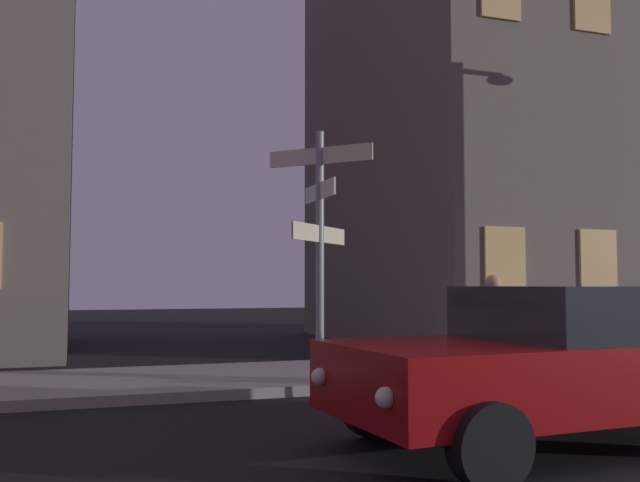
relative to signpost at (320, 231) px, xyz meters
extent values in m
cube|color=#9E9991|center=(0.77, 1.02, -2.18)|extent=(40.00, 3.02, 0.14)
cylinder|color=gray|center=(0.00, 0.00, -0.34)|extent=(0.12, 0.12, 3.54)
cube|color=beige|center=(0.00, 0.00, 1.08)|extent=(1.17, 1.17, 0.24)
cube|color=white|center=(0.00, 0.00, 0.57)|extent=(0.03, 1.23, 0.24)
cube|color=beige|center=(0.00, 0.00, -0.04)|extent=(1.21, 1.21, 0.24)
cube|color=maroon|center=(0.81, -4.00, -1.59)|extent=(4.05, 2.06, 0.62)
cube|color=#23282D|center=(1.14, -3.98, -1.03)|extent=(1.78, 1.79, 0.50)
cylinder|color=black|center=(-0.44, -4.99, -1.93)|extent=(0.65, 0.25, 0.64)
cylinder|color=black|center=(-0.54, -3.14, -1.93)|extent=(0.65, 0.25, 0.64)
cylinder|color=black|center=(2.07, -3.00, -1.93)|extent=(0.65, 0.25, 0.64)
sphere|color=#F9EFCC|center=(-1.15, -4.73, -1.59)|extent=(0.16, 0.16, 0.16)
sphere|color=#F9EFCC|center=(-1.22, -3.47, -1.59)|extent=(0.16, 0.16, 0.16)
torus|color=black|center=(1.25, -1.47, -1.89)|extent=(0.72, 0.06, 0.72)
torus|color=black|center=(2.35, -1.47, -1.89)|extent=(0.72, 0.06, 0.72)
cylinder|color=black|center=(1.80, -1.47, -1.64)|extent=(1.00, 0.05, 0.04)
cylinder|color=navy|center=(1.90, -1.47, -1.16)|extent=(0.45, 0.32, 0.61)
sphere|color=tan|center=(1.90, -1.47, -0.75)|extent=(0.22, 0.22, 0.22)
cylinder|color=black|center=(1.85, -1.56, -1.67)|extent=(0.34, 0.12, 0.55)
cylinder|color=black|center=(1.85, -1.38, -1.67)|extent=(0.34, 0.12, 0.55)
cube|color=#6B6056|center=(7.86, 6.72, 5.89)|extent=(8.85, 9.05, 16.28)
cube|color=#F2C672|center=(4.55, 2.17, -0.25)|extent=(0.90, 0.06, 1.20)
cube|color=#F2C672|center=(6.76, 2.17, -0.25)|extent=(0.90, 0.06, 1.20)
cube|color=#F2C672|center=(6.76, 2.17, 5.06)|extent=(0.90, 0.06, 1.20)
camera|label=1|loc=(-3.32, -9.47, -0.77)|focal=39.61mm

